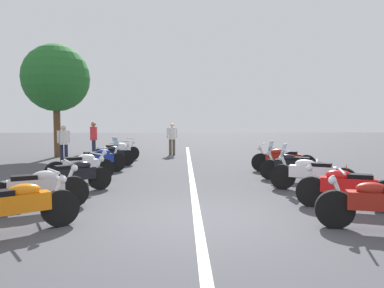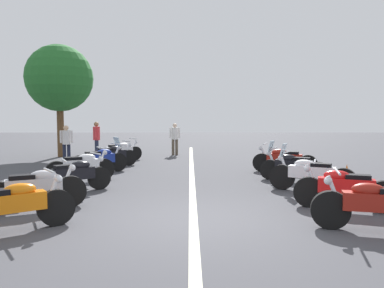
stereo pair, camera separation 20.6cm
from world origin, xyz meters
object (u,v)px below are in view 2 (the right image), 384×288
motorcycle_left_row_3 (81,166)px  bystander_1 (175,137)px  motorcycle_right_row_4 (284,160)px  motorcycle_right_row_1 (345,188)px  motorcycle_left_row_2 (74,175)px  traffic_cone_1 (347,176)px  motorcycle_left_row_0 (10,206)px  motorcycle_right_row_2 (310,174)px  motorcycle_left_row_1 (35,188)px  motorcycle_left_row_5 (112,155)px  motorcycle_right_row_3 (293,166)px  roadside_tree_0 (59,79)px  motorcycle_right_row_0 (378,205)px  bystander_3 (97,137)px  bystander_0 (66,141)px  motorcycle_left_row_6 (120,151)px  motorcycle_left_row_4 (100,159)px

motorcycle_left_row_3 → bystander_1: 8.19m
motorcycle_right_row_4 → motorcycle_right_row_1: bearing=111.5°
motorcycle_left_row_2 → traffic_cone_1: size_ratio=2.70×
motorcycle_right_row_1 → motorcycle_left_row_0: bearing=34.0°
motorcycle_right_row_2 → motorcycle_right_row_4: bearing=-65.3°
motorcycle_left_row_1 → motorcycle_left_row_0: bearing=-109.3°
motorcycle_right_row_4 → traffic_cone_1: motorcycle_right_row_4 is taller
motorcycle_left_row_5 → motorcycle_right_row_3: bearing=-66.0°
motorcycle_right_row_3 → roadside_tree_0: roadside_tree_0 is taller
motorcycle_left_row_2 → roadside_tree_0: bearing=73.3°
motorcycle_right_row_0 → motorcycle_right_row_3: motorcycle_right_row_3 is taller
motorcycle_left_row_0 → motorcycle_right_row_4: 9.10m
motorcycle_left_row_2 → bystander_3: 8.32m
bystander_0 → traffic_cone_1: bearing=54.3°
motorcycle_left_row_2 → roadside_tree_0: roadside_tree_0 is taller
motorcycle_right_row_3 → bystander_0: size_ratio=1.20×
motorcycle_left_row_2 → motorcycle_left_row_6: motorcycle_left_row_6 is taller
motorcycle_right_row_3 → bystander_0: (4.64, 8.22, 0.45)m
motorcycle_left_row_5 → motorcycle_right_row_4: 6.41m
motorcycle_left_row_0 → motorcycle_left_row_4: bearing=55.6°
motorcycle_left_row_5 → motorcycle_right_row_0: 10.24m
motorcycle_left_row_4 → motorcycle_right_row_0: bearing=-83.7°
motorcycle_left_row_6 → bystander_1: size_ratio=1.12×
motorcycle_right_row_1 → motorcycle_right_row_2: bearing=-66.5°
motorcycle_left_row_5 → bystander_0: bearing=109.7°
motorcycle_right_row_2 → motorcycle_left_row_6: bearing=-20.5°
motorcycle_left_row_3 → motorcycle_left_row_2: bearing=-109.6°
traffic_cone_1 → bystander_3: (7.33, 8.72, 0.70)m
motorcycle_right_row_3 → bystander_1: size_ratio=1.17×
motorcycle_right_row_4 → bystander_3: 9.02m
motorcycle_left_row_1 → bystander_1: (11.28, -2.40, 0.47)m
motorcycle_left_row_4 → motorcycle_right_row_0: (-6.67, -6.17, -0.01)m
motorcycle_left_row_2 → motorcycle_right_row_1: size_ratio=0.83×
roadside_tree_0 → motorcycle_right_row_0: bearing=-142.2°
motorcycle_left_row_4 → motorcycle_right_row_4: motorcycle_left_row_4 is taller
motorcycle_right_row_3 → bystander_3: bearing=-14.8°
motorcycle_left_row_5 → roadside_tree_0: size_ratio=0.33×
motorcycle_right_row_0 → roadside_tree_0: roadside_tree_0 is taller
motorcycle_left_row_1 → motorcycle_left_row_2: motorcycle_left_row_1 is taller
motorcycle_left_row_5 → motorcycle_right_row_4: (-1.54, -6.22, 0.01)m
motorcycle_left_row_3 → motorcycle_left_row_6: motorcycle_left_row_3 is taller
motorcycle_right_row_4 → roadside_tree_0: 11.32m
motorcycle_left_row_6 → roadside_tree_0: (1.90, 3.19, 3.29)m
motorcycle_left_row_5 → motorcycle_right_row_3: 6.87m
motorcycle_left_row_1 → traffic_cone_1: (2.69, -7.49, -0.17)m
motorcycle_left_row_5 → motorcycle_left_row_0: bearing=-127.5°
motorcycle_left_row_0 → motorcycle_left_row_4: motorcycle_left_row_4 is taller
motorcycle_left_row_2 → motorcycle_left_row_4: 3.33m
traffic_cone_1 → motorcycle_left_row_5: bearing=61.2°
motorcycle_left_row_2 → motorcycle_right_row_3: 6.20m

